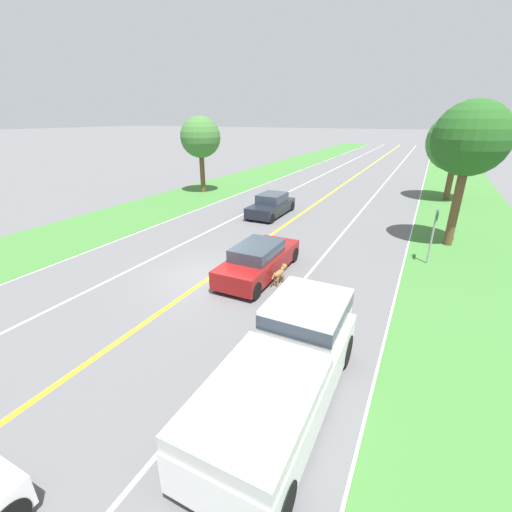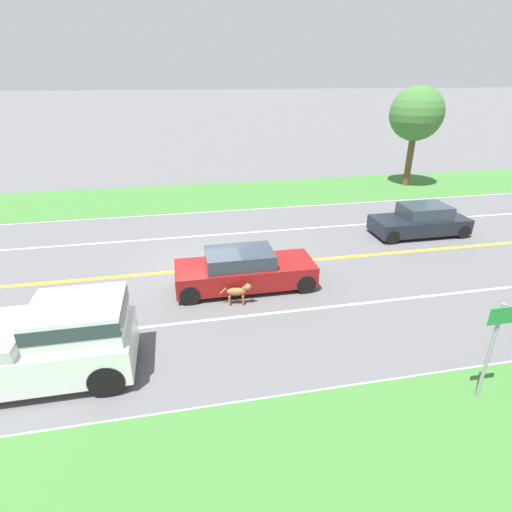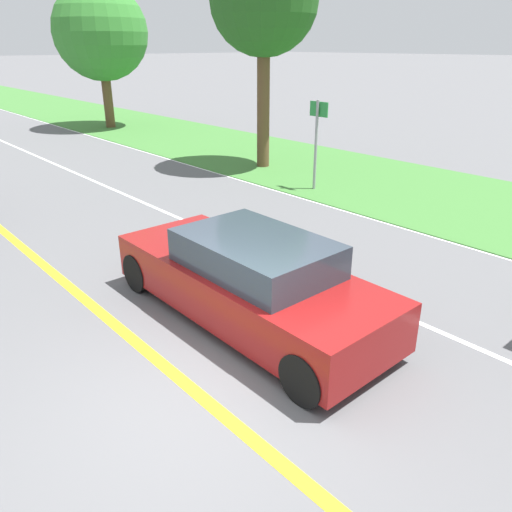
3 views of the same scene
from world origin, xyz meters
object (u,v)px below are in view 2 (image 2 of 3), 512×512
ego_car (244,270)px  pickup_truck (23,345)px  roadside_tree_left_near (417,114)px  oncoming_car (420,221)px  dog (239,291)px  street_sign (494,342)px

ego_car → pickup_truck: (3.55, -5.87, 0.35)m
pickup_truck → roadside_tree_left_near: (-15.30, 18.87, 3.50)m
oncoming_car → roadside_tree_left_near: bearing=-26.7°
roadside_tree_left_near → pickup_truck: bearing=-51.0°
oncoming_car → pickup_truck: bearing=115.3°
dog → oncoming_car: bearing=125.6°
ego_car → roadside_tree_left_near: roadside_tree_left_near is taller
dog → pickup_truck: size_ratio=0.20×
pickup_truck → oncoming_car: 16.23m
roadside_tree_left_near → oncoming_car: bearing=-26.7°
ego_car → oncoming_car: bearing=111.1°
dog → street_sign: bearing=52.0°
ego_car → roadside_tree_left_near: (-11.74, 13.00, 3.86)m
dog → street_sign: size_ratio=0.43×
ego_car → roadside_tree_left_near: 17.94m
ego_car → dog: size_ratio=4.36×
pickup_truck → roadside_tree_left_near: 24.54m
dog → roadside_tree_left_near: 18.98m
ego_car → pickup_truck: size_ratio=0.86×
dog → street_sign: street_sign is taller
ego_car → street_sign: bearing=34.9°
pickup_truck → roadside_tree_left_near: bearing=129.0°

